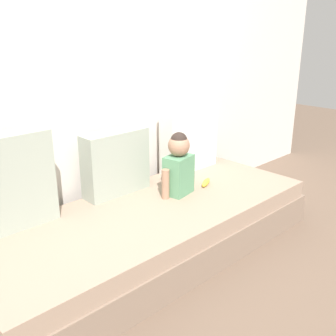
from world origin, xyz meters
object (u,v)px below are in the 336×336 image
Objects in this scene: couch at (151,232)px; banana at (206,182)px; throw_pillow_center at (116,163)px; toddler at (179,164)px; throw_pillow_right at (189,138)px; throw_pillow_left at (10,182)px.

couch is 0.62m from banana.
toddler is (0.32, -0.32, -0.01)m from throw_pillow_center.
couch is at bearing -153.84° from throw_pillow_right.
throw_pillow_left is 0.77m from throw_pillow_center.
throw_pillow_left is at bearing 163.57° from toddler.
banana is at bearing -116.59° from throw_pillow_right.
banana reaches higher than couch.
throw_pillow_right is (0.77, 0.38, 0.45)m from couch.
throw_pillow_center reaches higher than couch.
throw_pillow_center is 0.91× the size of throw_pillow_right.
throw_pillow_left is 1.13m from toddler.
throw_pillow_left is 1.16× the size of throw_pillow_center.
throw_pillow_right is 0.55m from toddler.
couch is 4.93× the size of throw_pillow_center.
throw_pillow_right is at bearing 26.16° from couch.
throw_pillow_left is 1.27× the size of toddler.
throw_pillow_left reaches higher than throw_pillow_right.
toddler is 2.71× the size of banana.
couch is 5.36× the size of toddler.
banana is at bearing -6.34° from toddler.
throw_pillow_right is 3.23× the size of banana.
throw_pillow_center is at bearing 149.33° from banana.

